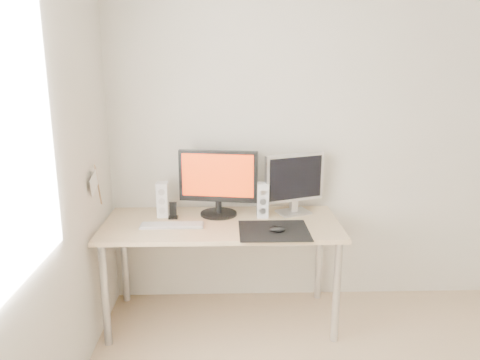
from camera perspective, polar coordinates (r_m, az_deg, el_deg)
name	(u,v)px	position (r m, az deg, el deg)	size (l,w,h in m)	color
wall_back	(348,137)	(3.54, 13.01, 5.10)	(3.50, 3.50, 0.00)	silver
mousepad	(274,231)	(3.04, 4.16, -6.18)	(0.45, 0.40, 0.00)	black
mouse	(278,229)	(3.01, 4.60, -6.00)	(0.10, 0.06, 0.04)	black
desk	(222,233)	(3.22, -2.26, -6.48)	(1.60, 0.70, 0.73)	#D1B587
main_monitor	(218,181)	(3.26, -2.68, -0.07)	(0.55, 0.30, 0.47)	black
second_monitor	(294,181)	(3.33, 6.64, -0.10)	(0.43, 0.23, 0.43)	silver
speaker_left	(163,200)	(3.32, -9.41, -2.38)	(0.08, 0.09, 0.24)	white
speaker_right	(263,200)	(3.27, 2.77, -2.46)	(0.08, 0.09, 0.24)	white
keyboard	(172,225)	(3.14, -8.27, -5.47)	(0.42, 0.12, 0.02)	#B6B6B8
phone_dock	(173,213)	(3.29, -8.15, -4.06)	(0.07, 0.06, 0.12)	black
pennant	(95,183)	(3.07, -17.23, -0.38)	(0.01, 0.23, 0.29)	#A57F54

